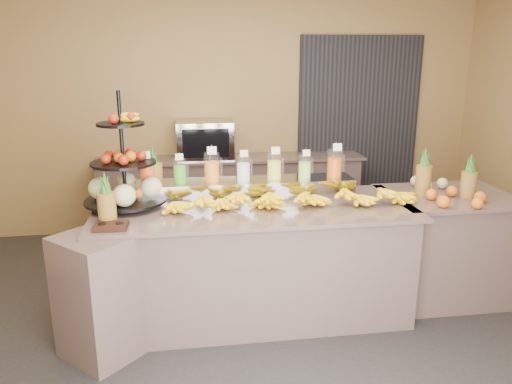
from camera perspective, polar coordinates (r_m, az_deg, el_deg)
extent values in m
plane|color=black|center=(4.04, 0.50, -15.67)|extent=(6.00, 6.00, 0.00)
cube|color=olive|center=(5.99, -3.22, 8.91)|extent=(6.00, 0.02, 2.80)
cube|color=black|center=(6.31, 11.58, 7.14)|extent=(1.50, 0.06, 2.20)
cube|color=gray|center=(4.10, -0.14, -8.11)|extent=(2.40, 0.90, 0.90)
cube|color=gray|center=(3.93, -0.14, -1.90)|extent=(2.50, 1.00, 0.03)
cube|color=gray|center=(3.75, -17.22, -11.23)|extent=(0.71, 0.71, 0.90)
cube|color=gray|center=(4.72, 20.68, -5.89)|extent=(1.00, 0.80, 0.90)
cube|color=gray|center=(4.58, 21.23, -0.46)|extent=(1.08, 0.88, 0.03)
cube|color=gray|center=(5.92, -2.85, -0.55)|extent=(3.00, 0.50, 0.90)
cube|color=gray|center=(5.81, -2.91, 3.86)|extent=(3.10, 0.55, 0.03)
cube|color=gray|center=(4.17, -1.44, 0.39)|extent=(1.85, 0.30, 0.15)
cylinder|color=silver|center=(4.11, -12.34, 2.43)|extent=(0.12, 0.12, 0.22)
cylinder|color=#F9490D|center=(4.11, -12.31, 1.96)|extent=(0.11, 0.11, 0.15)
cylinder|color=gray|center=(4.11, -12.57, 3.11)|extent=(0.01, 0.01, 0.25)
cube|color=white|center=(4.02, -12.50, 4.15)|extent=(0.07, 0.02, 0.06)
cylinder|color=silver|center=(4.10, -8.70, 2.43)|extent=(0.11, 0.11, 0.19)
cylinder|color=#389E16|center=(4.10, -8.68, 2.01)|extent=(0.10, 0.10, 0.13)
cylinder|color=gray|center=(4.10, -8.91, 3.06)|extent=(0.01, 0.01, 0.23)
cube|color=white|center=(4.02, -8.77, 3.99)|extent=(0.06, 0.02, 0.05)
cylinder|color=silver|center=(4.10, -5.07, 2.85)|extent=(0.13, 0.13, 0.24)
cylinder|color=orange|center=(4.11, -5.06, 2.34)|extent=(0.12, 0.12, 0.16)
cylinder|color=gray|center=(4.10, -5.32, 3.60)|extent=(0.01, 0.01, 0.28)
cube|color=white|center=(4.01, -5.07, 4.75)|extent=(0.07, 0.02, 0.06)
cylinder|color=silver|center=(4.12, -1.46, 2.78)|extent=(0.11, 0.11, 0.21)
cylinder|color=white|center=(4.13, -1.45, 2.34)|extent=(0.10, 0.10, 0.14)
cylinder|color=gray|center=(4.12, -1.67, 3.44)|extent=(0.01, 0.01, 0.24)
cube|color=white|center=(4.05, -1.38, 4.42)|extent=(0.07, 0.02, 0.06)
cylinder|color=silver|center=(4.16, 2.10, 3.00)|extent=(0.12, 0.12, 0.22)
cylinder|color=yellow|center=(4.17, 2.10, 2.53)|extent=(0.11, 0.11, 0.15)
cylinder|color=gray|center=(4.16, 1.88, 3.70)|extent=(0.01, 0.01, 0.26)
cube|color=white|center=(4.08, 2.26, 4.76)|extent=(0.07, 0.02, 0.06)
cylinder|color=silver|center=(4.22, 5.58, 2.93)|extent=(0.11, 0.11, 0.20)
cylinder|color=#92DE4B|center=(4.22, 5.57, 2.52)|extent=(0.10, 0.10, 0.13)
cylinder|color=gray|center=(4.21, 5.39, 3.54)|extent=(0.01, 0.01, 0.23)
cube|color=white|center=(4.15, 5.79, 4.46)|extent=(0.06, 0.02, 0.05)
cylinder|color=silver|center=(4.28, 8.97, 3.27)|extent=(0.13, 0.13, 0.23)
cylinder|color=#D14A06|center=(4.29, 8.95, 2.78)|extent=(0.12, 0.12, 0.16)
cylinder|color=gray|center=(4.28, 8.76, 3.99)|extent=(0.01, 0.01, 0.28)
cube|color=white|center=(4.20, 9.29, 5.08)|extent=(0.07, 0.02, 0.06)
ellipsoid|color=yellow|center=(3.86, -9.18, -1.42)|extent=(0.24, 0.18, 0.10)
ellipsoid|color=yellow|center=(3.87, -3.90, -1.20)|extent=(0.24, 0.18, 0.10)
ellipsoid|color=yellow|center=(3.91, 1.31, -0.99)|extent=(0.24, 0.18, 0.10)
ellipsoid|color=yellow|center=(3.99, 6.37, -0.76)|extent=(0.24, 0.18, 0.10)
ellipsoid|color=yellow|center=(4.09, 11.21, -0.55)|extent=(0.24, 0.18, 0.10)
ellipsoid|color=yellow|center=(4.22, 15.78, -0.34)|extent=(0.24, 0.18, 0.10)
ellipsoid|color=yellow|center=(3.84, -6.57, -0.29)|extent=(0.20, 0.16, 0.09)
ellipsoid|color=yellow|center=(3.86, -2.34, -0.13)|extent=(0.20, 0.16, 0.09)
ellipsoid|color=yellow|center=(3.90, 1.83, 0.04)|extent=(0.20, 0.16, 0.09)
ellipsoid|color=yellow|center=(3.96, 5.90, 0.20)|extent=(0.20, 0.16, 0.09)
ellipsoid|color=yellow|center=(4.04, 9.83, 0.36)|extent=(0.20, 0.16, 0.09)
ellipsoid|color=yellow|center=(4.14, 13.59, 0.51)|extent=(0.20, 0.16, 0.09)
cylinder|color=black|center=(3.97, -15.03, 4.65)|extent=(0.04, 0.04, 0.90)
cylinder|color=black|center=(4.06, -14.63, -0.90)|extent=(0.80, 0.80, 0.02)
cylinder|color=black|center=(3.99, -14.93, 3.24)|extent=(0.63, 0.63, 0.02)
cylinder|color=black|center=(3.94, -15.24, 7.51)|extent=(0.45, 0.45, 0.02)
sphere|color=beige|center=(4.02, -11.89, 0.51)|extent=(0.17, 0.17, 0.17)
sphere|color=maroon|center=(3.96, -12.97, 4.04)|extent=(0.08, 0.08, 0.08)
sphere|color=#DE5913|center=(4.06, -16.09, -0.21)|extent=(0.09, 0.09, 0.09)
cube|color=black|center=(3.59, -16.25, -3.76)|extent=(0.24, 0.18, 0.03)
cylinder|color=brown|center=(3.69, -16.67, -1.75)|extent=(0.13, 0.13, 0.22)
cone|color=#1F521B|center=(3.64, -16.90, 1.11)|extent=(0.07, 0.07, 0.16)
cylinder|color=brown|center=(4.25, -11.60, 1.31)|extent=(0.15, 0.15, 0.28)
cone|color=#1F521B|center=(4.21, -11.77, 4.23)|extent=(0.08, 0.08, 0.16)
cylinder|color=brown|center=(4.45, 18.55, 1.28)|extent=(0.14, 0.14, 0.26)
cylinder|color=brown|center=(4.54, 23.10, 0.81)|extent=(0.13, 0.13, 0.21)
ellipsoid|color=#DE5913|center=(4.32, 21.92, -0.56)|extent=(0.38, 0.26, 0.10)
cube|color=gray|center=(5.75, -5.86, 5.97)|extent=(0.64, 0.45, 0.42)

